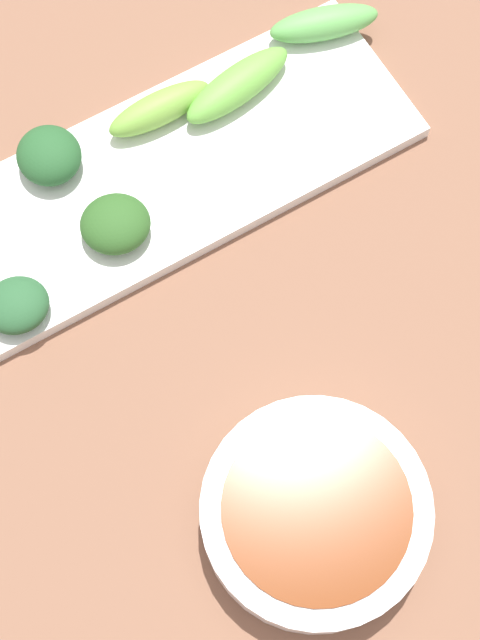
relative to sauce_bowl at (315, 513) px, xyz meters
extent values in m
cube|color=brown|center=(0.16, -0.02, -0.03)|extent=(2.10, 2.10, 0.02)
cylinder|color=white|center=(0.00, 0.00, 0.00)|extent=(0.14, 0.14, 0.04)
cylinder|color=#6B2807|center=(0.00, 0.00, 0.01)|extent=(0.12, 0.12, 0.02)
cube|color=white|center=(0.27, -0.05, -0.02)|extent=(0.13, 0.36, 0.01)
ellipsoid|color=#2D5D24|center=(0.24, 0.02, 0.00)|extent=(0.06, 0.06, 0.03)
ellipsoid|color=#60B455|center=(0.31, -0.20, 0.00)|extent=(0.05, 0.09, 0.02)
ellipsoid|color=#25592B|center=(0.31, 0.03, 0.00)|extent=(0.05, 0.05, 0.03)
ellipsoid|color=#79B742|center=(0.31, -0.06, 0.00)|extent=(0.03, 0.08, 0.02)
ellipsoid|color=#6AB945|center=(0.29, -0.11, 0.00)|extent=(0.05, 0.10, 0.02)
ellipsoid|color=#295D33|center=(0.22, 0.10, 0.00)|extent=(0.05, 0.05, 0.02)
camera|label=1|loc=(-0.06, 0.09, 0.61)|focal=54.10mm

